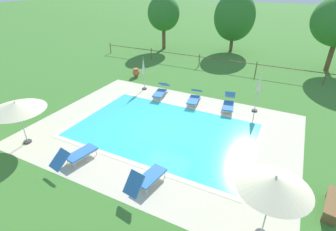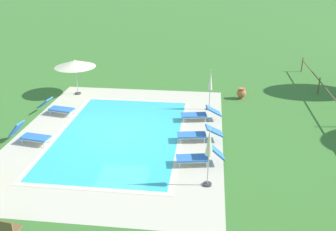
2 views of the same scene
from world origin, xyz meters
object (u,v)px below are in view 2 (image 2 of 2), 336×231
(sun_lounger_south_near_corner, at_px, (200,114))
(patio_umbrella_closed_row_centre, at_px, (209,147))
(sun_lounger_north_near_steps, at_px, (198,134))
(terracotta_urn_near_fence, at_px, (241,93))
(sun_lounger_north_mid, at_px, (30,135))
(patio_umbrella_open_by_bench, at_px, (75,64))
(patio_umbrella_closed_row_west, at_px, (210,84))
(sun_lounger_north_far, at_px, (199,156))
(sun_lounger_north_end, at_px, (57,108))

(sun_lounger_south_near_corner, xyz_separation_m, patio_umbrella_closed_row_centre, (5.91, 0.53, 1.26))
(sun_lounger_north_near_steps, height_order, terracotta_urn_near_fence, sun_lounger_north_near_steps)
(sun_lounger_north_mid, xyz_separation_m, patio_umbrella_open_by_bench, (-6.54, -0.05, 1.53))
(sun_lounger_north_near_steps, distance_m, patio_umbrella_open_by_bench, 9.51)
(sun_lounger_north_mid, distance_m, terracotta_urn_near_fence, 12.04)
(sun_lounger_north_mid, height_order, patio_umbrella_closed_row_centre, patio_umbrella_closed_row_centre)
(sun_lounger_south_near_corner, bearing_deg, sun_lounger_north_mid, -65.69)
(patio_umbrella_closed_row_west, relative_size, patio_umbrella_closed_row_centre, 0.97)
(sun_lounger_south_near_corner, bearing_deg, terracotta_urn_near_fence, 145.95)
(patio_umbrella_closed_row_west, bearing_deg, sun_lounger_north_mid, -58.17)
(sun_lounger_north_far, distance_m, patio_umbrella_closed_row_west, 6.13)
(sun_lounger_north_far, height_order, patio_umbrella_closed_row_west, patio_umbrella_closed_row_west)
(terracotta_urn_near_fence, bearing_deg, patio_umbrella_open_by_bench, -88.06)
(sun_lounger_north_far, distance_m, patio_umbrella_closed_row_centre, 1.95)
(terracotta_urn_near_fence, bearing_deg, sun_lounger_north_near_steps, -21.73)
(sun_lounger_north_mid, bearing_deg, patio_umbrella_closed_row_west, 121.83)
(patio_umbrella_open_by_bench, xyz_separation_m, terracotta_urn_near_fence, (-0.34, 9.94, -1.56))
(sun_lounger_north_near_steps, height_order, sun_lounger_north_far, sun_lounger_north_far)
(sun_lounger_north_far, height_order, sun_lounger_south_near_corner, sun_lounger_north_far)
(sun_lounger_south_near_corner, distance_m, patio_umbrella_closed_row_west, 1.99)
(sun_lounger_north_mid, relative_size, sun_lounger_north_end, 0.94)
(sun_lounger_north_near_steps, distance_m, patio_umbrella_closed_row_west, 4.09)
(sun_lounger_north_near_steps, relative_size, sun_lounger_south_near_corner, 1.01)
(sun_lounger_north_far, relative_size, patio_umbrella_open_by_bench, 0.82)
(sun_lounger_north_end, distance_m, patio_umbrella_closed_row_centre, 10.14)
(patio_umbrella_open_by_bench, bearing_deg, sun_lounger_north_far, 45.68)
(patio_umbrella_closed_row_west, height_order, patio_umbrella_closed_row_centre, patio_umbrella_closed_row_centre)
(sun_lounger_south_near_corner, height_order, patio_umbrella_closed_row_centre, patio_umbrella_closed_row_centre)
(sun_lounger_north_near_steps, bearing_deg, patio_umbrella_closed_row_west, 173.44)
(patio_umbrella_closed_row_centre, relative_size, terracotta_urn_near_fence, 3.57)
(sun_lounger_north_near_steps, xyz_separation_m, patio_umbrella_closed_row_centre, (3.58, 0.50, 1.27))
(sun_lounger_north_end, xyz_separation_m, sun_lounger_south_near_corner, (-0.04, 7.65, -0.01))
(sun_lounger_north_far, relative_size, patio_umbrella_closed_row_west, 0.88)
(sun_lounger_north_end, bearing_deg, patio_umbrella_closed_row_west, 101.25)
(patio_umbrella_closed_row_west, distance_m, terracotta_urn_near_fence, 2.88)
(sun_lounger_north_near_steps, bearing_deg, sun_lounger_north_end, -106.63)
(sun_lounger_north_far, bearing_deg, sun_lounger_south_near_corner, -177.93)
(terracotta_urn_near_fence, bearing_deg, sun_lounger_south_near_corner, -34.05)
(patio_umbrella_closed_row_centre, bearing_deg, sun_lounger_south_near_corner, -174.92)
(sun_lounger_north_mid, xyz_separation_m, patio_umbrella_closed_row_centre, (2.50, 8.08, 1.23))
(sun_lounger_north_near_steps, xyz_separation_m, sun_lounger_north_far, (2.12, 0.13, 0.03))
(sun_lounger_north_end, distance_m, patio_umbrella_open_by_bench, 3.52)
(patio_umbrella_open_by_bench, bearing_deg, sun_lounger_north_mid, 0.40)
(sun_lounger_north_end, bearing_deg, patio_umbrella_closed_row_centre, 54.33)
(sun_lounger_north_mid, distance_m, patio_umbrella_closed_row_centre, 8.54)
(patio_umbrella_open_by_bench, distance_m, patio_umbrella_closed_row_centre, 12.15)
(sun_lounger_north_near_steps, relative_size, patio_umbrella_closed_row_centre, 0.90)
(sun_lounger_north_mid, xyz_separation_m, sun_lounger_north_far, (1.04, 7.71, -0.01))
(sun_lounger_south_near_corner, relative_size, terracotta_urn_near_fence, 3.21)
(sun_lounger_south_near_corner, height_order, patio_umbrella_closed_row_west, patio_umbrella_closed_row_west)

